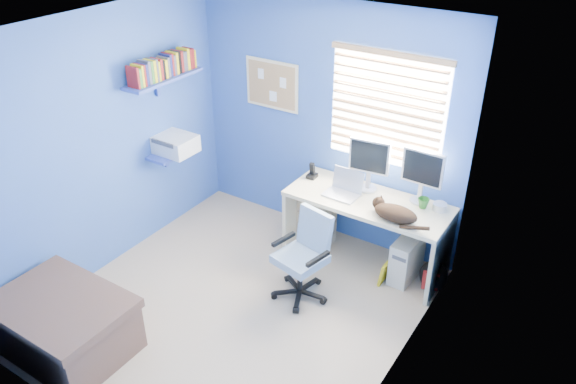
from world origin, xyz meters
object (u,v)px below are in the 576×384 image
Objects in this scene: desk at (366,232)px; laptop at (342,186)px; cat at (396,214)px; office_chair at (303,266)px; tower_pc at (407,258)px.

laptop reaches higher than desk.
laptop is at bearing -173.28° from cat.
cat is 0.97m from office_chair.
office_chair is at bearing -109.08° from desk.
cat reaches higher than office_chair.
tower_pc is 1.05m from office_chair.
office_chair is (-0.26, -0.76, -0.05)m from desk.
tower_pc is at bearing 46.66° from office_chair.
laptop is 0.73× the size of tower_pc.
laptop is 0.39× the size of office_chair.
tower_pc is 0.53× the size of office_chair.
tower_pc is (0.09, 0.20, -0.59)m from cat.
cat is (0.62, -0.14, -0.04)m from laptop.
cat is at bearing -110.96° from tower_pc.
cat is at bearing 41.57° from office_chair.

